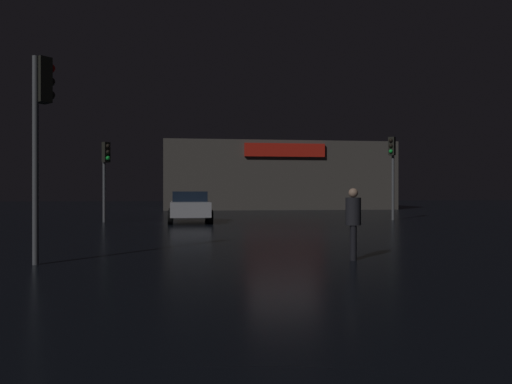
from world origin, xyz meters
TOP-DOWN VIEW (x-y plane):
  - ground_plane at (0.00, 0.00)m, footprint 120.00×120.00m
  - store_building at (4.02, 25.92)m, footprint 19.27×9.38m
  - traffic_signal_main at (7.23, 7.57)m, footprint 0.42×0.42m
  - traffic_signal_opposite at (-7.48, 7.48)m, footprint 0.42×0.42m
  - traffic_signal_cross_left at (-6.32, -6.17)m, footprint 0.42×0.42m
  - car_near at (-3.39, 6.94)m, footprint 2.17×3.87m
  - pedestrian at (0.35, -6.40)m, footprint 0.42×0.42m

SIDE VIEW (x-z plane):
  - ground_plane at x=0.00m, z-range 0.00..0.00m
  - car_near at x=-3.39m, z-range 0.02..1.53m
  - pedestrian at x=0.35m, z-range 0.13..1.72m
  - traffic_signal_opposite at x=-7.48m, z-range 0.81..4.73m
  - store_building at x=4.02m, z-range 0.00..5.68m
  - traffic_signal_main at x=7.23m, z-range 0.92..5.31m
  - traffic_signal_cross_left at x=-6.32m, z-range 1.02..5.34m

